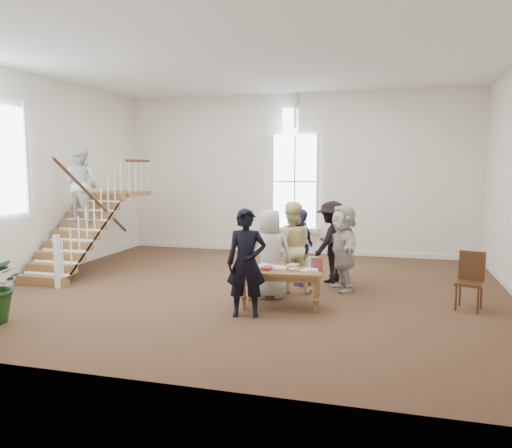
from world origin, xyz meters
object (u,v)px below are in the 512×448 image
(police_officer, at_px, (246,263))
(person_yellow, at_px, (291,247))
(woman_cluster_b, at_px, (332,242))
(side_chair, at_px, (470,277))
(elderly_woman, at_px, (270,253))
(woman_cluster_a, at_px, (300,247))
(library_table, at_px, (281,274))
(woman_cluster_c, at_px, (343,247))

(police_officer, xyz_separation_m, person_yellow, (0.40, 1.75, -0.00))
(woman_cluster_b, height_order, side_chair, woman_cluster_b)
(elderly_woman, relative_size, woman_cluster_a, 1.06)
(person_yellow, xyz_separation_m, side_chair, (3.25, -0.31, -0.34))
(police_officer, xyz_separation_m, elderly_woman, (0.10, 1.25, -0.05))
(library_table, height_order, elderly_woman, elderly_woman)
(woman_cluster_a, height_order, woman_cluster_c, woman_cluster_c)
(library_table, height_order, woman_cluster_b, woman_cluster_b)
(person_yellow, distance_m, woman_cluster_c, 1.07)
(woman_cluster_c, bearing_deg, library_table, -56.58)
(police_officer, height_order, woman_cluster_b, police_officer)
(woman_cluster_b, bearing_deg, woman_cluster_c, 49.48)
(police_officer, relative_size, woman_cluster_a, 1.12)
(library_table, relative_size, woman_cluster_c, 0.87)
(police_officer, distance_m, woman_cluster_a, 2.45)
(person_yellow, distance_m, side_chair, 3.28)
(police_officer, bearing_deg, elderly_woman, 72.51)
(woman_cluster_a, bearing_deg, person_yellow, -166.06)
(person_yellow, height_order, side_chair, person_yellow)
(woman_cluster_b, relative_size, side_chair, 1.74)
(police_officer, bearing_deg, woman_cluster_b, 56.48)
(library_table, xyz_separation_m, woman_cluster_c, (0.92, 1.54, 0.27))
(police_officer, height_order, woman_cluster_c, police_officer)
(library_table, height_order, woman_cluster_c, woman_cluster_c)
(library_table, relative_size, side_chair, 1.49)
(library_table, distance_m, elderly_woman, 0.73)
(woman_cluster_a, bearing_deg, woman_cluster_c, -82.28)
(library_table, distance_m, person_yellow, 1.14)
(woman_cluster_a, bearing_deg, woman_cluster_b, -32.88)
(elderly_woman, bearing_deg, police_officer, 73.45)
(library_table, bearing_deg, woman_cluster_c, 54.30)
(library_table, xyz_separation_m, police_officer, (-0.45, -0.66, 0.30))
(elderly_woman, bearing_deg, woman_cluster_b, -133.25)
(library_table, relative_size, elderly_woman, 0.89)
(police_officer, distance_m, side_chair, 3.93)
(police_officer, distance_m, person_yellow, 1.80)
(woman_cluster_a, bearing_deg, side_chair, -86.67)
(police_officer, bearing_deg, person_yellow, 64.21)
(person_yellow, bearing_deg, woman_cluster_c, -170.54)
(library_table, relative_size, woman_cluster_b, 0.86)
(police_officer, xyz_separation_m, side_chair, (3.65, 1.44, -0.34))
(person_yellow, bearing_deg, side_chair, 159.05)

